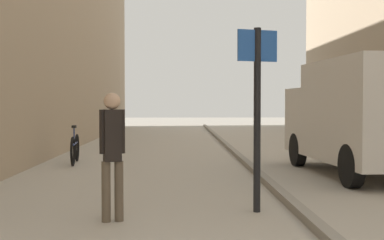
% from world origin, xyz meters
% --- Properties ---
extents(ground_plane, '(80.00, 80.00, 0.00)m').
position_xyz_m(ground_plane, '(0.00, 12.00, 0.00)').
color(ground_plane, '#A8A093').
extents(kerb_strip, '(0.16, 40.00, 0.12)m').
position_xyz_m(kerb_strip, '(1.58, 12.00, 0.06)').
color(kerb_strip, gray).
rests_on(kerb_strip, ground_plane).
extents(pedestrian_main_foreground, '(0.32, 0.24, 1.68)m').
position_xyz_m(pedestrian_main_foreground, '(-0.96, 4.58, 0.97)').
color(pedestrian_main_foreground, brown).
rests_on(pedestrian_main_foreground, ground_plane).
extents(delivery_van, '(2.30, 4.96, 2.42)m').
position_xyz_m(delivery_van, '(3.81, 8.84, 1.29)').
color(delivery_van, silver).
rests_on(delivery_van, ground_plane).
extents(street_sign_post, '(0.58, 0.21, 2.60)m').
position_xyz_m(street_sign_post, '(1.01, 5.15, 1.55)').
color(street_sign_post, black).
rests_on(street_sign_post, ground_plane).
extents(bicycle_leaning, '(0.23, 1.77, 0.98)m').
position_xyz_m(bicycle_leaning, '(-2.73, 11.14, 0.38)').
color(bicycle_leaning, black).
rests_on(bicycle_leaning, ground_plane).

